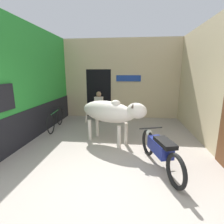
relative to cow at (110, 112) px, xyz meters
The scene contains 9 objects.
ground_plane 2.40m from the cow, 86.84° to the right, with size 30.00×30.00×0.00m, color #9E9389.
wall_left_shopfront 2.70m from the cow, behind, with size 0.25×5.29×3.53m.
wall_back_with_doorway 3.39m from the cow, 94.17° to the left, with size 5.18×0.93×3.53m.
wall_right_with_door 2.94m from the cow, ahead, with size 0.22×5.29×3.53m.
cow is the anchor object (origin of this frame).
motorcycle_near 1.88m from the cow, 46.94° to the right, with size 0.76×1.95×0.77m.
bicycle 2.49m from the cow, 153.77° to the left, with size 0.44×1.77×0.73m.
shopkeeper_seated 2.56m from the cow, 108.20° to the left, with size 0.37×0.34×1.26m.
plastic_stool 2.76m from the cow, 99.72° to the left, with size 0.29×0.29×0.43m.
Camera 1 is at (0.47, -2.71, 2.08)m, focal length 28.00 mm.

